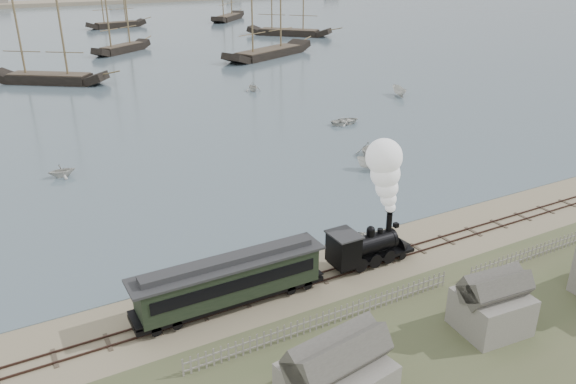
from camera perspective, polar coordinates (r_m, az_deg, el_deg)
ground at (r=44.10m, az=6.42°, el=-6.16°), size 600.00×600.00×0.00m
harbor_water at (r=203.52m, az=-23.12°, el=15.32°), size 600.00×336.00×0.06m
rail_track at (r=42.69m, az=7.96°, el=-7.24°), size 120.00×1.80×0.16m
picket_fence_west at (r=36.12m, az=4.22°, el=-13.39°), size 19.00×0.10×1.20m
picket_fence_east at (r=47.52m, az=24.33°, el=-5.97°), size 15.00×0.10×1.20m
shed_mid at (r=37.90m, az=19.68°, el=-12.92°), size 4.00×3.50×3.60m
far_spit at (r=282.84m, az=-25.27°, el=16.70°), size 500.00×20.00×1.80m
locomotive at (r=41.40m, az=9.56°, el=-1.82°), size 7.34×2.74×9.15m
passenger_coach at (r=36.92m, az=-5.92°, el=-8.80°), size 13.02×2.51×3.16m
beached_dinghy at (r=45.65m, az=7.33°, el=-4.63°), size 3.38×3.98×0.70m
rowboat_1 at (r=62.50m, az=-22.01°, el=2.04°), size 2.42×2.77×1.42m
rowboat_2 at (r=60.51m, az=8.57°, el=2.82°), size 3.49×3.24×1.34m
rowboat_3 at (r=77.03m, az=5.90°, el=7.20°), size 3.04×4.22×0.86m
rowboat_4 at (r=65.02m, az=8.06°, el=4.39°), size 3.87×3.88×1.55m
rowboat_5 at (r=94.01m, az=11.20°, el=10.01°), size 4.25×2.60×1.54m
rowboat_7 at (r=95.80m, az=-3.58°, el=10.64°), size 3.04×2.66×1.54m
schooner_2 at (r=108.83m, az=-23.84°, el=15.24°), size 19.57×16.17×20.00m
schooner_3 at (r=139.26m, az=-16.94°, el=17.49°), size 16.04×13.25×20.00m
schooner_4 at (r=127.97m, az=-2.03°, el=17.99°), size 26.14×16.41×20.00m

